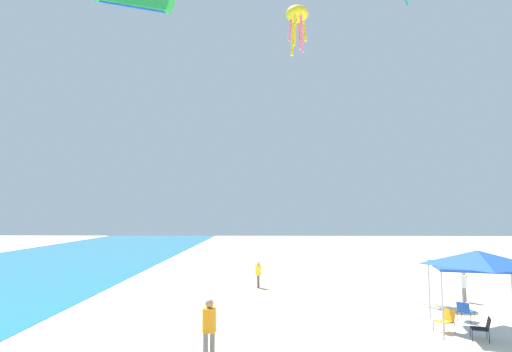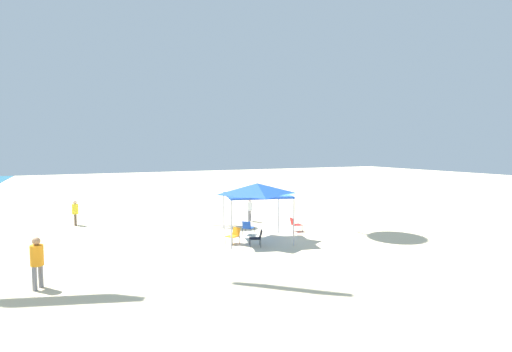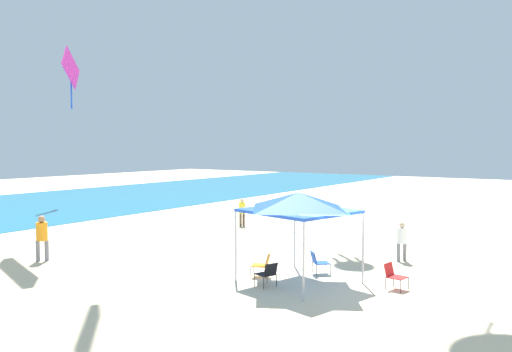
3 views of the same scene
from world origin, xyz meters
TOP-DOWN VIEW (x-y plane):
  - ground at (0.00, 0.00)m, footprint 120.00×120.00m
  - canopy_tent at (0.00, 1.10)m, footprint 3.64×3.83m
  - folding_chair_near_cooler at (-0.12, 2.46)m, footprint 0.72×0.78m
  - folding_chair_right_of_tent at (1.33, 1.04)m, footprint 0.81×0.81m
  - folding_chair_facing_ocean at (1.01, -1.84)m, footprint 0.62×0.70m
  - folding_chair_left_of_tent at (-1.11, 1.62)m, footprint 0.70×0.76m
  - person_kite_handler at (-3.11, 11.04)m, footprint 0.44×0.43m
  - person_near_umbrella at (5.00, -0.76)m, footprint 0.38×0.38m
  - person_far_stroller at (8.55, 9.69)m, footprint 0.42×0.38m
  - kite_diamond_magenta at (10.20, 27.61)m, footprint 2.99×1.93m

SIDE VIEW (x-z plane):
  - ground at x=0.00m, z-range -0.10..0.00m
  - folding_chair_near_cooler at x=-0.12m, z-range 0.06..0.88m
  - folding_chair_right_of_tent at x=1.33m, z-range 0.06..0.88m
  - folding_chair_facing_ocean at x=1.01m, z-range 0.06..0.88m
  - folding_chair_left_of_tent at x=-1.11m, z-range 0.06..0.88m
  - person_near_umbrella at x=5.00m, z-range 0.14..1.72m
  - person_far_stroller at x=8.55m, z-range 0.14..1.72m
  - person_kite_handler at x=-3.11m, z-range 0.16..1.98m
  - canopy_tent at x=0.00m, z-range 1.17..4.21m
  - kite_diamond_magenta at x=10.20m, z-range 8.08..13.06m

